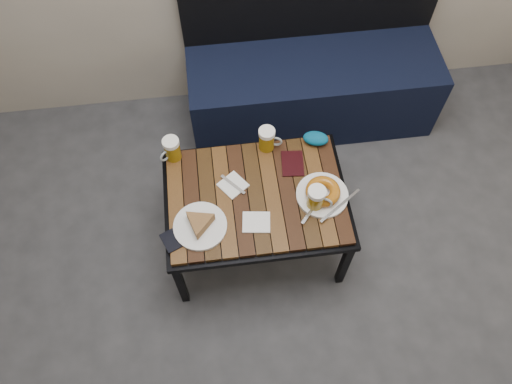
{
  "coord_description": "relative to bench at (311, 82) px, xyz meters",
  "views": [
    {
      "loc": [
        -0.33,
        -0.18,
        2.44
      ],
      "look_at": [
        -0.19,
        0.94,
        0.5
      ],
      "focal_mm": 35.0,
      "sensor_mm": 36.0,
      "label": 1
    }
  ],
  "objects": [
    {
      "name": "napkin_right",
      "position": [
        -0.44,
        -0.96,
        0.2
      ],
      "size": [
        0.13,
        0.12,
        0.01
      ],
      "rotation": [
        0.0,
        0.0,
        -0.13
      ],
      "color": "white",
      "rests_on": "cafe_table"
    },
    {
      "name": "bench",
      "position": [
        0.0,
        0.0,
        0.0
      ],
      "size": [
        1.4,
        0.5,
        0.95
      ],
      "color": "black",
      "rests_on": "ground"
    },
    {
      "name": "plate_pie",
      "position": [
        -0.69,
        -0.95,
        0.23
      ],
      "size": [
        0.24,
        0.24,
        0.07
      ],
      "color": "white",
      "rests_on": "cafe_table"
    },
    {
      "name": "passport_navy",
      "position": [
        -0.79,
        -0.99,
        0.2
      ],
      "size": [
        0.17,
        0.15,
        0.01
      ],
      "primitive_type": "cube",
      "rotation": [
        0.0,
        0.0,
        -1.15
      ],
      "color": "black",
      "rests_on": "cafe_table"
    },
    {
      "name": "knit_pouch",
      "position": [
        -0.11,
        -0.56,
        0.23
      ],
      "size": [
        0.14,
        0.11,
        0.05
      ],
      "primitive_type": "ellipsoid",
      "rotation": [
        0.0,
        0.0,
        -0.28
      ],
      "color": "navy",
      "rests_on": "cafe_table"
    },
    {
      "name": "beer_mug_centre",
      "position": [
        -0.34,
        -0.56,
        0.26
      ],
      "size": [
        0.12,
        0.09,
        0.13
      ],
      "rotation": [
        0.0,
        0.0,
        -0.25
      ],
      "color": "#8C670B",
      "rests_on": "cafe_table"
    },
    {
      "name": "plate_bagel",
      "position": [
        -0.13,
        -0.86,
        0.23
      ],
      "size": [
        0.29,
        0.26,
        0.07
      ],
      "color": "white",
      "rests_on": "cafe_table"
    },
    {
      "name": "cafe_table",
      "position": [
        -0.43,
        -0.82,
        0.16
      ],
      "size": [
        0.84,
        0.62,
        0.47
      ],
      "color": "black",
      "rests_on": "ground"
    },
    {
      "name": "beer_mug_left",
      "position": [
        -0.79,
        -0.56,
        0.26
      ],
      "size": [
        0.11,
        0.1,
        0.13
      ],
      "rotation": [
        0.0,
        0.0,
        3.81
      ],
      "color": "#8C670B",
      "rests_on": "cafe_table"
    },
    {
      "name": "passport_burgundy",
      "position": [
        -0.24,
        -0.67,
        0.2
      ],
      "size": [
        0.12,
        0.15,
        0.01
      ],
      "primitive_type": "cube",
      "rotation": [
        0.0,
        0.0,
        -0.1
      ],
      "color": "black",
      "rests_on": "cafe_table"
    },
    {
      "name": "room_shell",
      "position": [
        -0.24,
        -1.26,
        1.48
      ],
      "size": [
        4.0,
        4.0,
        4.0
      ],
      "color": "gray",
      "rests_on": "ground"
    },
    {
      "name": "napkin_left",
      "position": [
        -0.53,
        -0.76,
        0.2
      ],
      "size": [
        0.15,
        0.15,
        0.01
      ],
      "rotation": [
        0.0,
        0.0,
        0.63
      ],
      "color": "white",
      "rests_on": "cafe_table"
    },
    {
      "name": "beer_mug_right",
      "position": [
        -0.17,
        -0.91,
        0.26
      ],
      "size": [
        0.12,
        0.1,
        0.13
      ],
      "rotation": [
        0.0,
        0.0,
        -0.45
      ],
      "color": "#8C670B",
      "rests_on": "cafe_table"
    }
  ]
}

